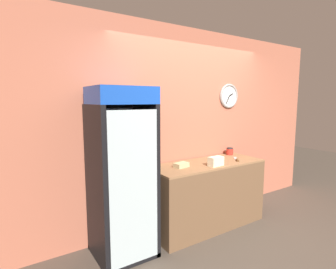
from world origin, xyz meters
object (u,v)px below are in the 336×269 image
sandwich_stack_bottom (216,164)px  chefs_knife (237,160)px  beverage_cooler (120,166)px  sandwich_stack_middle (216,159)px  sandwich_flat_left (181,165)px  condiment_jar (230,151)px

sandwich_stack_bottom → chefs_knife: size_ratio=0.80×
beverage_cooler → sandwich_stack_middle: beverage_cooler is taller
sandwich_stack_middle → chefs_knife: sandwich_stack_middle is taller
sandwich_stack_middle → sandwich_flat_left: 0.46m
sandwich_stack_middle → sandwich_stack_bottom: bearing=0.0°
beverage_cooler → sandwich_flat_left: bearing=-3.6°
chefs_knife → sandwich_stack_bottom: bearing=-170.7°
sandwich_flat_left → condiment_jar: size_ratio=1.81×
sandwich_stack_middle → beverage_cooler: bearing=169.2°
beverage_cooler → sandwich_stack_bottom: size_ratio=8.73×
condiment_jar → sandwich_stack_middle: bearing=-149.3°
beverage_cooler → sandwich_stack_middle: bearing=-10.8°
sandwich_flat_left → chefs_knife: bearing=-6.7°
sandwich_stack_bottom → sandwich_flat_left: (-0.41, 0.18, -0.00)m
beverage_cooler → chefs_knife: bearing=-5.2°
sandwich_stack_bottom → sandwich_stack_middle: (-0.00, 0.00, 0.06)m
beverage_cooler → sandwich_stack_middle: 1.23m
sandwich_stack_middle → condiment_jar: 0.77m
sandwich_stack_bottom → sandwich_stack_middle: bearing=180.0°
chefs_knife → condiment_jar: (0.19, 0.32, 0.05)m
beverage_cooler → condiment_jar: bearing=5.0°
sandwich_stack_middle → chefs_knife: (0.47, 0.08, -0.08)m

